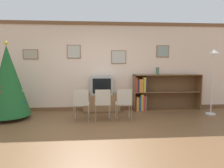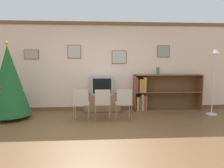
{
  "view_description": "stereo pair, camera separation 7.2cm",
  "coord_description": "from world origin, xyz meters",
  "px_view_note": "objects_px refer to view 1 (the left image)",
  "views": [
    {
      "loc": [
        -0.06,
        -3.88,
        1.49
      ],
      "look_at": [
        0.35,
        1.26,
        0.92
      ],
      "focal_mm": 32.0,
      "sensor_mm": 36.0,
      "label": 1
    },
    {
      "loc": [
        0.01,
        -3.89,
        1.49
      ],
      "look_at": [
        0.35,
        1.26,
        0.92
      ],
      "focal_mm": 32.0,
      "sensor_mm": 36.0,
      "label": 2
    }
  ],
  "objects_px": {
    "christmas_tree": "(8,81)",
    "folding_chair_left": "(81,103)",
    "folding_chair_center": "(103,103)",
    "standing_lamp": "(213,65)",
    "television": "(102,85)",
    "folding_chair_right": "(124,102)",
    "tv_console": "(102,103)",
    "vase": "(157,71)",
    "bookshelf": "(155,93)"
  },
  "relations": [
    {
      "from": "tv_console",
      "to": "bookshelf",
      "type": "distance_m",
      "value": 1.68
    },
    {
      "from": "folding_chair_right",
      "to": "christmas_tree",
      "type": "bearing_deg",
      "value": 172.4
    },
    {
      "from": "bookshelf",
      "to": "christmas_tree",
      "type": "bearing_deg",
      "value": -170.92
    },
    {
      "from": "television",
      "to": "folding_chair_left",
      "type": "relative_size",
      "value": 0.79
    },
    {
      "from": "folding_chair_center",
      "to": "bookshelf",
      "type": "height_order",
      "value": "bookshelf"
    },
    {
      "from": "folding_chair_left",
      "to": "folding_chair_center",
      "type": "distance_m",
      "value": 0.54
    },
    {
      "from": "folding_chair_center",
      "to": "standing_lamp",
      "type": "height_order",
      "value": "standing_lamp"
    },
    {
      "from": "folding_chair_center",
      "to": "standing_lamp",
      "type": "relative_size",
      "value": 0.44
    },
    {
      "from": "bookshelf",
      "to": "folding_chair_right",
      "type": "bearing_deg",
      "value": -136.83
    },
    {
      "from": "bookshelf",
      "to": "standing_lamp",
      "type": "relative_size",
      "value": 1.13
    },
    {
      "from": "christmas_tree",
      "to": "folding_chair_center",
      "type": "bearing_deg",
      "value": -9.26
    },
    {
      "from": "christmas_tree",
      "to": "bookshelf",
      "type": "height_order",
      "value": "christmas_tree"
    },
    {
      "from": "television",
      "to": "folding_chair_left",
      "type": "bearing_deg",
      "value": -118.77
    },
    {
      "from": "folding_chair_center",
      "to": "vase",
      "type": "xyz_separation_m",
      "value": [
        1.7,
        1.0,
        0.75
      ]
    },
    {
      "from": "folding_chair_center",
      "to": "bookshelf",
      "type": "xyz_separation_m",
      "value": [
        1.66,
        1.05,
        0.07
      ]
    },
    {
      "from": "folding_chair_right",
      "to": "bookshelf",
      "type": "height_order",
      "value": "bookshelf"
    },
    {
      "from": "bookshelf",
      "to": "vase",
      "type": "height_order",
      "value": "vase"
    },
    {
      "from": "vase",
      "to": "christmas_tree",
      "type": "bearing_deg",
      "value": -171.75
    },
    {
      "from": "television",
      "to": "folding_chair_right",
      "type": "bearing_deg",
      "value": -61.23
    },
    {
      "from": "vase",
      "to": "standing_lamp",
      "type": "distance_m",
      "value": 1.54
    },
    {
      "from": "tv_console",
      "to": "folding_chair_right",
      "type": "bearing_deg",
      "value": -61.3
    },
    {
      "from": "folding_chair_left",
      "to": "vase",
      "type": "xyz_separation_m",
      "value": [
        2.24,
        1.0,
        0.75
      ]
    },
    {
      "from": "folding_chair_left",
      "to": "vase",
      "type": "height_order",
      "value": "vase"
    },
    {
      "from": "television",
      "to": "folding_chair_center",
      "type": "xyz_separation_m",
      "value": [
        0.0,
        -0.98,
        -0.33
      ]
    },
    {
      "from": "christmas_tree",
      "to": "folding_chair_left",
      "type": "height_order",
      "value": "christmas_tree"
    },
    {
      "from": "television",
      "to": "vase",
      "type": "distance_m",
      "value": 1.75
    },
    {
      "from": "vase",
      "to": "standing_lamp",
      "type": "height_order",
      "value": "standing_lamp"
    },
    {
      "from": "christmas_tree",
      "to": "television",
      "type": "xyz_separation_m",
      "value": [
        2.43,
        0.59,
        -0.2
      ]
    },
    {
      "from": "television",
      "to": "folding_chair_right",
      "type": "height_order",
      "value": "television"
    },
    {
      "from": "folding_chair_center",
      "to": "tv_console",
      "type": "bearing_deg",
      "value": 90.0
    },
    {
      "from": "standing_lamp",
      "to": "folding_chair_center",
      "type": "bearing_deg",
      "value": -172.21
    },
    {
      "from": "tv_console",
      "to": "television",
      "type": "height_order",
      "value": "television"
    },
    {
      "from": "television",
      "to": "folding_chair_center",
      "type": "height_order",
      "value": "television"
    },
    {
      "from": "christmas_tree",
      "to": "television",
      "type": "height_order",
      "value": "christmas_tree"
    },
    {
      "from": "folding_chair_center",
      "to": "bookshelf",
      "type": "distance_m",
      "value": 1.97
    },
    {
      "from": "television",
      "to": "vase",
      "type": "bearing_deg",
      "value": 0.43
    },
    {
      "from": "folding_chair_right",
      "to": "folding_chair_center",
      "type": "bearing_deg",
      "value": 180.0
    },
    {
      "from": "folding_chair_left",
      "to": "bookshelf",
      "type": "xyz_separation_m",
      "value": [
        2.2,
        1.05,
        0.07
      ]
    },
    {
      "from": "television",
      "to": "folding_chair_center",
      "type": "distance_m",
      "value": 1.04
    },
    {
      "from": "christmas_tree",
      "to": "folding_chair_right",
      "type": "relative_size",
      "value": 2.47
    },
    {
      "from": "christmas_tree",
      "to": "vase",
      "type": "bearing_deg",
      "value": 8.25
    },
    {
      "from": "christmas_tree",
      "to": "folding_chair_left",
      "type": "relative_size",
      "value": 2.47
    },
    {
      "from": "folding_chair_right",
      "to": "vase",
      "type": "relative_size",
      "value": 3.66
    },
    {
      "from": "folding_chair_right",
      "to": "tv_console",
      "type": "bearing_deg",
      "value": 118.7
    },
    {
      "from": "christmas_tree",
      "to": "standing_lamp",
      "type": "xyz_separation_m",
      "value": [
        5.54,
        0.03,
        0.41
      ]
    },
    {
      "from": "bookshelf",
      "to": "folding_chair_left",
      "type": "bearing_deg",
      "value": -154.47
    },
    {
      "from": "folding_chair_left",
      "to": "standing_lamp",
      "type": "distance_m",
      "value": 3.79
    },
    {
      "from": "bookshelf",
      "to": "vase",
      "type": "xyz_separation_m",
      "value": [
        0.04,
        -0.05,
        0.68
      ]
    },
    {
      "from": "folding_chair_left",
      "to": "folding_chair_center",
      "type": "xyz_separation_m",
      "value": [
        0.54,
        0.0,
        0.0
      ]
    },
    {
      "from": "television",
      "to": "standing_lamp",
      "type": "distance_m",
      "value": 3.22
    }
  ]
}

